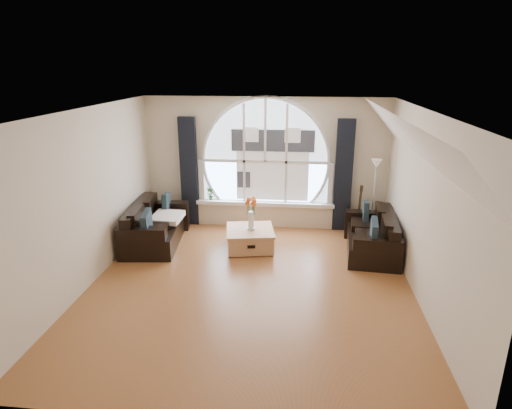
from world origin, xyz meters
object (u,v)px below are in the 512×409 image
object	(u,v)px
coffee_chest	(250,238)
potted_plant	(210,193)
sofa_left	(156,224)
floor_lamp	(373,200)
sofa_right	(371,232)
vase_flowers	(251,209)
guitar	(359,209)

from	to	relation	value
coffee_chest	potted_plant	xyz separation A→B (m)	(-1.00, 1.21, 0.48)
sofa_left	floor_lamp	world-z (taller)	floor_lamp
sofa_left	coffee_chest	distance (m)	1.84
coffee_chest	sofa_right	bearing A→B (deg)	-8.91
sofa_left	floor_lamp	size ratio (longest dim) A/B	1.09
vase_flowers	potted_plant	world-z (taller)	vase_flowers
coffee_chest	potted_plant	bearing A→B (deg)	119.62
coffee_chest	guitar	bearing A→B (deg)	14.34
floor_lamp	potted_plant	world-z (taller)	floor_lamp
sofa_left	potted_plant	bearing A→B (deg)	47.75
coffee_chest	sofa_left	bearing A→B (deg)	168.31
sofa_left	coffee_chest	world-z (taller)	sofa_left
coffee_chest	floor_lamp	xyz separation A→B (m)	(2.33, 0.75, 0.59)
sofa_right	sofa_left	bearing A→B (deg)	-175.34
sofa_right	floor_lamp	distance (m)	0.83
guitar	potted_plant	bearing A→B (deg)	-169.96
guitar	potted_plant	world-z (taller)	guitar
coffee_chest	vase_flowers	world-z (taller)	vase_flowers
potted_plant	sofa_left	bearing A→B (deg)	-126.03
coffee_chest	guitar	distance (m)	2.32
sofa_right	coffee_chest	bearing A→B (deg)	-174.08
guitar	sofa_left	bearing A→B (deg)	-152.39
floor_lamp	guitar	bearing A→B (deg)	140.06
guitar	vase_flowers	bearing A→B (deg)	-140.64
floor_lamp	guitar	size ratio (longest dim) A/B	1.51
floor_lamp	guitar	distance (m)	0.40
sofa_right	potted_plant	xyz separation A→B (m)	(-3.22, 1.17, 0.29)
coffee_chest	vase_flowers	size ratio (longest dim) A/B	1.23
sofa_left	coffee_chest	size ratio (longest dim) A/B	2.01
potted_plant	sofa_right	bearing A→B (deg)	-19.95
sofa_left	potted_plant	distance (m)	1.45
guitar	floor_lamp	bearing A→B (deg)	-25.07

